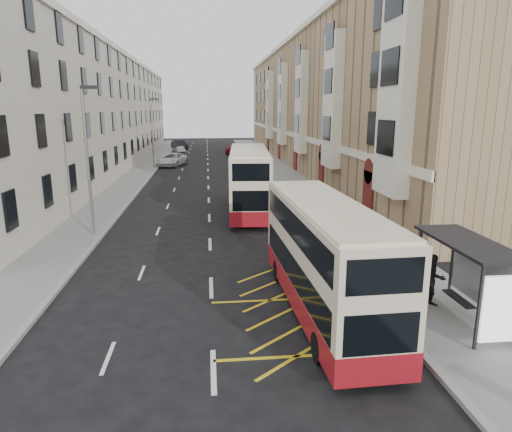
{
  "coord_description": "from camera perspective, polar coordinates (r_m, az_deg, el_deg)",
  "views": [
    {
      "loc": [
        -0.02,
        -13.17,
        6.96
      ],
      "look_at": [
        2.29,
        8.53,
        1.82
      ],
      "focal_mm": 32.0,
      "sensor_mm": 36.0,
      "label": 1
    }
  ],
  "objects": [
    {
      "name": "kerb_right",
      "position": [
        44.13,
        1.85,
        4.27
      ],
      "size": [
        0.25,
        120.0,
        0.15
      ],
      "primitive_type": "cube",
      "color": "gray",
      "rests_on": "ground"
    },
    {
      "name": "guard_railing",
      "position": [
        20.85,
        11.75,
        -4.05
      ],
      "size": [
        0.06,
        6.56,
        1.01
      ],
      "color": "red",
      "rests_on": "pavement_right"
    },
    {
      "name": "bus_shelter",
      "position": [
        16.02,
        25.91,
        -5.65
      ],
      "size": [
        1.65,
        4.25,
        2.7
      ],
      "color": "black",
      "rests_on": "pavement_right"
    },
    {
      "name": "street_lamp_far",
      "position": [
        55.58,
        -12.82,
        10.54
      ],
      "size": [
        0.93,
        0.18,
        8.0
      ],
      "color": "gray",
      "rests_on": "pavement_left"
    },
    {
      "name": "white_van",
      "position": [
        58.1,
        -10.49,
        6.94
      ],
      "size": [
        4.08,
        6.17,
        1.57
      ],
      "primitive_type": "imported",
      "rotation": [
        0.0,
        0.0,
        -0.28
      ],
      "color": "white",
      "rests_on": "ground"
    },
    {
      "name": "double_decker_rear",
      "position": [
        31.09,
        -0.87,
        4.47
      ],
      "size": [
        3.28,
        11.05,
        4.35
      ],
      "rotation": [
        0.0,
        0.0,
        -0.07
      ],
      "color": "beige",
      "rests_on": "ground"
    },
    {
      "name": "road_markings",
      "position": [
        58.59,
        -6.05,
        6.37
      ],
      "size": [
        10.0,
        110.0,
        0.01
      ],
      "primitive_type": null,
      "color": "silver",
      "rests_on": "ground"
    },
    {
      "name": "ground",
      "position": [
        14.9,
        -5.46,
        -14.66
      ],
      "size": [
        200.0,
        200.0,
        0.0
      ],
      "primitive_type": "plane",
      "color": "black",
      "rests_on": "ground"
    },
    {
      "name": "pavement_left",
      "position": [
        44.35,
        -15.74,
        3.83
      ],
      "size": [
        3.0,
        120.0,
        0.15
      ],
      "primitive_type": "cube",
      "color": "slate",
      "rests_on": "ground"
    },
    {
      "name": "car_dark",
      "position": [
        82.54,
        -9.58,
        8.79
      ],
      "size": [
        3.3,
        5.09,
        1.58
      ],
      "primitive_type": "imported",
      "rotation": [
        0.0,
        0.0,
        0.37
      ],
      "color": "black",
      "rests_on": "ground"
    },
    {
      "name": "terrace_left",
      "position": [
        60.19,
        -19.39,
        12.11
      ],
      "size": [
        9.18,
        79.0,
        13.25
      ],
      "color": "beige",
      "rests_on": "ground"
    },
    {
      "name": "double_decker_front",
      "position": [
        15.82,
        8.51,
        -5.18
      ],
      "size": [
        2.57,
        9.91,
        3.93
      ],
      "rotation": [
        0.0,
        0.0,
        0.03
      ],
      "color": "beige",
      "rests_on": "ground"
    },
    {
      "name": "pavement_right",
      "position": [
        44.45,
        4.41,
        4.31
      ],
      "size": [
        4.0,
        120.0,
        0.15
      ],
      "primitive_type": "cube",
      "color": "slate",
      "rests_on": "ground"
    },
    {
      "name": "kerb_left",
      "position": [
        44.13,
        -13.81,
        3.9
      ],
      "size": [
        0.25,
        120.0,
        0.15
      ],
      "primitive_type": "cube",
      "color": "gray",
      "rests_on": "ground"
    },
    {
      "name": "pedestrian_far",
      "position": [
        20.77,
        16.62,
        -4.01
      ],
      "size": [
        1.06,
        0.89,
        1.69
      ],
      "primitive_type": "imported",
      "rotation": [
        0.0,
        0.0,
        2.56
      ],
      "color": "black",
      "rests_on": "pavement_right"
    },
    {
      "name": "car_red",
      "position": [
        72.94,
        -2.91,
        8.29
      ],
      "size": [
        2.84,
        4.89,
        1.33
      ],
      "primitive_type": "imported",
      "rotation": [
        0.0,
        0.0,
        2.92
      ],
      "color": "maroon",
      "rests_on": "ground"
    },
    {
      "name": "terrace_right",
      "position": [
        60.42,
        8.45,
        13.65
      ],
      "size": [
        10.75,
        79.0,
        15.25
      ],
      "color": "tan",
      "rests_on": "ground"
    },
    {
      "name": "car_silver",
      "position": [
        72.1,
        -9.42,
        8.1
      ],
      "size": [
        2.44,
        4.34,
        1.4
      ],
      "primitive_type": "imported",
      "rotation": [
        0.0,
        0.0,
        0.2
      ],
      "color": "#B4B7BD",
      "rests_on": "ground"
    },
    {
      "name": "street_lamp_near",
      "position": [
        26.06,
        -20.27,
        7.33
      ],
      "size": [
        0.93,
        0.18,
        8.0
      ],
      "color": "gray",
      "rests_on": "pavement_left"
    },
    {
      "name": "pedestrian_near",
      "position": [
        17.37,
        17.0,
        -7.02
      ],
      "size": [
        0.71,
        0.47,
        1.93
      ],
      "primitive_type": "imported",
      "rotation": [
        0.0,
        0.0,
        3.15
      ],
      "color": "black",
      "rests_on": "pavement_right"
    },
    {
      "name": "pedestrian_mid",
      "position": [
        17.25,
        21.17,
        -7.54
      ],
      "size": [
        0.96,
        0.77,
        1.9
      ],
      "primitive_type": "imported",
      "rotation": [
        0.0,
        0.0,
        -0.05
      ],
      "color": "black",
      "rests_on": "pavement_right"
    }
  ]
}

